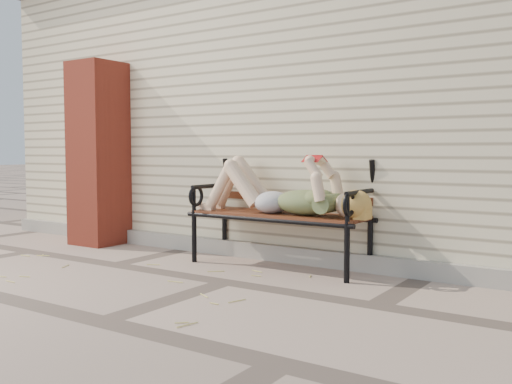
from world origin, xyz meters
The scene contains 7 objects.
ground centered at (0.00, 0.00, 0.00)m, with size 80.00×80.00×0.00m, color gray.
house_wall centered at (0.00, 3.00, 1.50)m, with size 8.00×4.00×3.00m, color beige.
foundation_strip centered at (0.00, 0.97, 0.07)m, with size 8.00×0.10×0.15m, color gray.
brick_pillar centered at (-2.30, 0.75, 1.00)m, with size 0.50×0.50×2.00m, color #A83825.
garden_bench centered at (0.03, 0.85, 0.63)m, with size 1.75×0.69×1.13m.
reading_woman centered at (0.05, 0.71, 0.67)m, with size 1.65×0.37×0.52m.
straw_scatter centered at (-0.90, -0.35, 0.01)m, with size 2.74×1.63×0.01m.
Camera 1 is at (2.64, -3.54, 1.02)m, focal length 40.00 mm.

